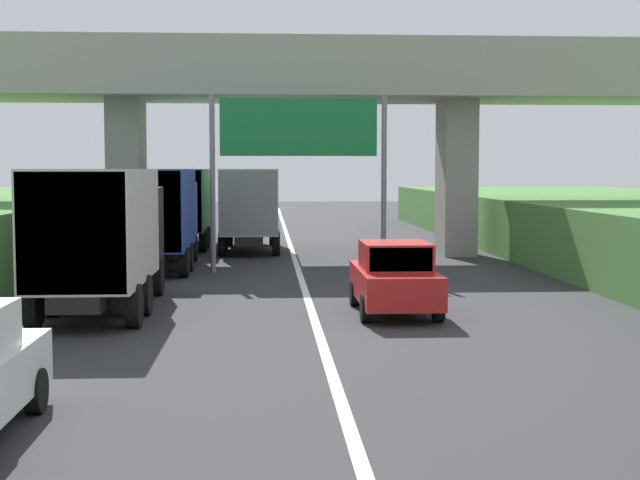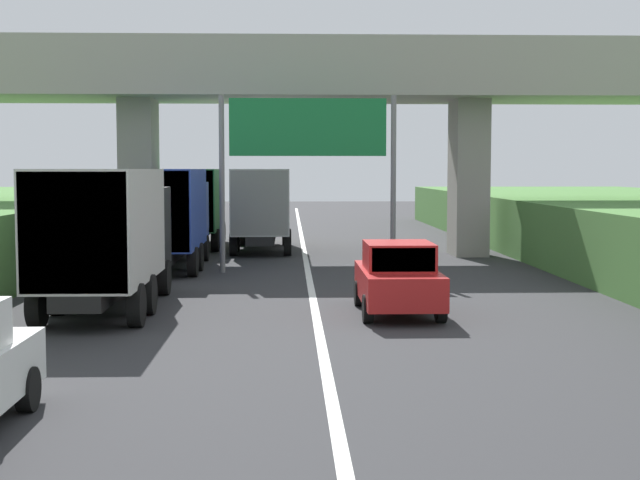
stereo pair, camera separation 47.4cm
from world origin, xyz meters
name	(u,v)px [view 1 (the left image)]	position (x,y,z in m)	size (l,w,h in m)	color
lane_centre_stripe	(301,279)	(0.00, 31.48, 0.00)	(0.20, 102.95, 0.01)	white
overpass_bridge	(293,94)	(0.00, 39.34, 6.39)	(40.00, 4.80, 8.37)	#9E998E
overhead_highway_sign	(299,140)	(0.00, 33.49, 4.39)	(5.88, 0.18, 5.87)	slate
truck_blue	(158,213)	(-4.78, 34.50, 1.93)	(2.44, 7.30, 3.44)	black
truck_yellow	(250,205)	(-1.76, 41.48, 1.93)	(2.44, 7.30, 3.44)	black
truck_green	(182,204)	(-4.78, 43.35, 1.93)	(2.44, 7.30, 3.44)	black
truck_black	(102,232)	(-5.03, 25.26, 1.93)	(2.44, 7.30, 3.44)	black
car_red	(394,278)	(1.95, 24.57, 0.86)	(1.86, 4.10, 1.72)	red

